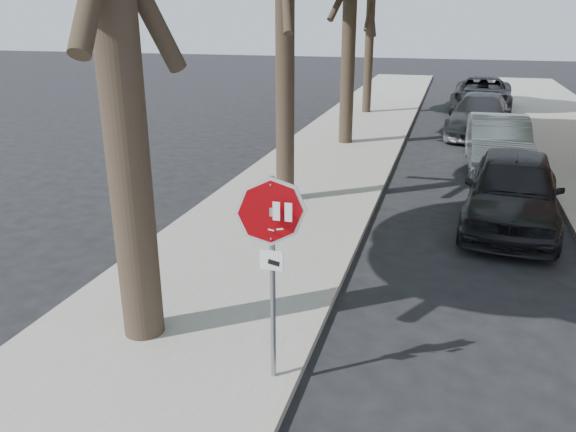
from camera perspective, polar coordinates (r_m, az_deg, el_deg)
name	(u,v)px	position (r m, az deg, el deg)	size (l,w,h in m)	color
ground	(328,393)	(7.28, 4.06, -17.49)	(120.00, 120.00, 0.00)	black
sidewalk_left	(331,156)	(18.58, 4.38, 6.10)	(4.00, 55.00, 0.12)	gray
curb_left	(394,160)	(18.29, 10.70, 5.61)	(0.12, 55.00, 0.13)	#9E9384
curb_right	(543,170)	(18.44, 24.44, 4.29)	(0.12, 55.00, 0.13)	#9E9384
stop_sign	(272,242)	(6.44, -1.67, -2.64)	(0.76, 0.34, 2.61)	gray
car_a	(513,190)	(13.18, 21.85, 2.50)	(1.95, 4.83, 1.65)	black
car_b	(498,143)	(18.13, 20.53, 6.93)	(1.67, 4.78, 1.57)	#9C9EA4
car_c	(480,115)	(23.38, 18.90, 9.70)	(2.17, 5.34, 1.55)	#58575C
car_d	(482,95)	(29.22, 19.10, 11.56)	(2.70, 5.86, 1.63)	black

